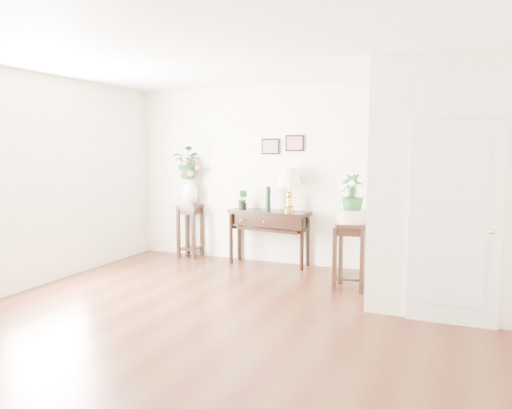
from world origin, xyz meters
The scene contains 20 objects.
floor centered at (0.00, 0.00, 0.00)m, with size 6.00×5.50×0.02m, color #442915.
ceiling centered at (0.00, 0.00, 2.80)m, with size 6.00×5.50×0.02m, color white.
wall_back centered at (0.00, 2.75, 1.40)m, with size 6.00×0.02×2.80m, color silver.
wall_front centered at (0.00, -2.75, 1.40)m, with size 6.00×0.02×2.80m, color silver.
wall_left centered at (-3.00, 0.00, 1.40)m, with size 0.02×5.50×2.80m, color silver.
partition centered at (2.10, 1.77, 1.40)m, with size 1.80×1.95×2.80m, color silver.
door centered at (2.10, 0.78, 1.05)m, with size 0.90×0.05×2.10m, color silver.
art_print_left centered at (-0.65, 2.73, 1.85)m, with size 0.30×0.02×0.25m, color black.
art_print_right centered at (-0.25, 2.73, 1.90)m, with size 0.30×0.02×0.25m, color black.
wall_ornament centered at (1.16, 1.90, 2.05)m, with size 0.51×0.51×0.07m, color #B78C3D.
console_table centered at (-0.60, 2.55, 0.43)m, with size 1.29×0.43×0.86m, color black.
table_lamp centered at (-0.27, 2.55, 1.21)m, with size 0.39×0.39×0.68m, color gold.
green_vase centered at (-0.62, 2.55, 1.03)m, with size 0.08×0.08×0.37m, color black.
potted_plant centered at (-1.05, 2.55, 1.01)m, with size 0.16×0.13×0.29m, color #184919.
plant_stand_a centered at (-2.03, 2.57, 0.44)m, with size 0.34×0.34×0.88m, color black.
porcelain_vase centered at (-2.03, 2.57, 1.11)m, with size 0.28×0.28×0.48m, color silver, non-canonical shape.
lily_arrangement centered at (-2.03, 2.57, 1.56)m, with size 0.49×0.43×0.55m, color #184919.
plant_stand_b centered at (0.87, 1.69, 0.43)m, with size 0.41×0.41×0.87m, color black.
ceramic_bowl centered at (0.87, 1.69, 0.95)m, with size 0.38×0.38×0.17m, color beige.
narcissus centered at (0.87, 1.69, 1.24)m, with size 0.28×0.28×0.51m, color #184919.
Camera 1 is at (2.14, -4.65, 1.82)m, focal length 35.00 mm.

